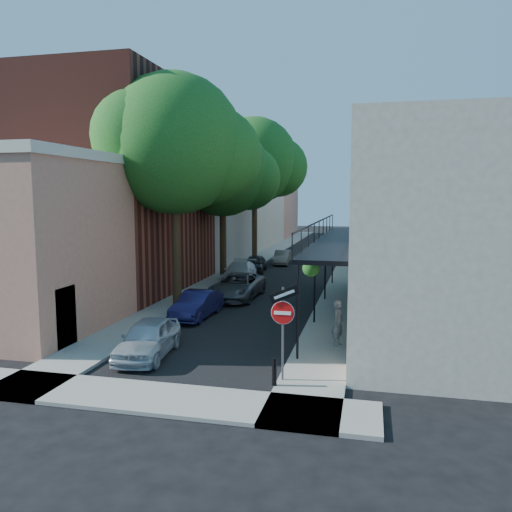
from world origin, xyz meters
The scene contains 19 objects.
ground centered at (0.00, 0.00, 0.00)m, with size 160.00×160.00×0.00m, color black.
road_surface centered at (0.00, 30.00, 0.01)m, with size 6.00×64.00×0.01m, color black.
sidewalk_left centered at (-4.00, 30.00, 0.06)m, with size 2.00×64.00×0.12m, color gray.
sidewalk_right centered at (4.00, 30.00, 0.06)m, with size 2.00×64.00×0.12m, color gray.
sidewalk_cross centered at (0.00, -1.00, 0.06)m, with size 12.00×2.00×0.12m, color gray.
buildings_left centered at (-9.30, 28.76, 4.94)m, with size 10.10×59.10×12.00m.
buildings_right centered at (8.99, 29.49, 4.42)m, with size 9.80×55.00×10.00m.
sign_post centered at (3.16, 0.97, 2.04)m, with size 0.89×0.17×2.99m.
bollard centered at (3.00, 0.50, 0.52)m, with size 0.14×0.14×0.80m, color black.
oak_near centered at (-3.37, 10.26, 7.88)m, with size 7.48×6.80×11.42m.
oak_mid centered at (-3.42, 18.23, 7.06)m, with size 6.60×6.00×10.20m.
oak_far centered at (-3.35, 27.27, 8.26)m, with size 7.70×7.00×11.90m.
parked_car_a centered at (-1.81, 2.42, 0.65)m, with size 1.53×3.80×1.29m, color #ACB6BF.
parked_car_b centered at (-2.05, 8.05, 0.61)m, with size 1.29×3.71×1.22m, color #161542.
parked_car_c centered at (-1.40, 12.64, 0.68)m, with size 2.25×4.87×1.35m, color #505157.
parked_car_d centered at (-2.60, 17.64, 0.66)m, with size 1.84×4.52×1.31m, color silver.
parked_car_e centered at (-2.60, 22.03, 0.62)m, with size 1.47×3.66×1.25m, color black.
parked_car_f centered at (-1.40, 26.67, 0.56)m, with size 1.19×3.42×1.13m, color gray.
pedestrian centered at (4.52, 4.81, 0.96)m, with size 0.61×0.40×1.67m, color slate.
Camera 1 is at (5.59, -13.03, 5.52)m, focal length 35.00 mm.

